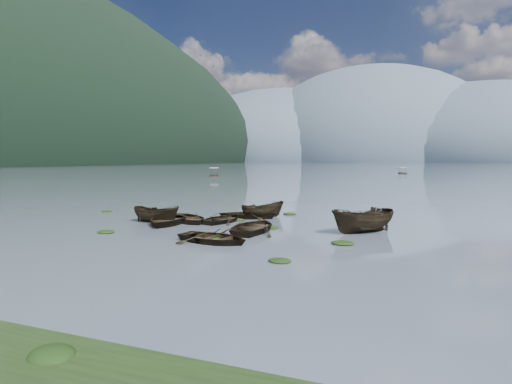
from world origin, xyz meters
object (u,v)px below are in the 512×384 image
(rowboat_0, at_px, (168,224))
(rowboat_3, at_px, (254,231))
(pontoon_left, at_px, (214,176))
(pontoon_centre, at_px, (403,174))

(rowboat_0, xyz_separation_m, rowboat_3, (6.98, -0.70, 0.00))
(rowboat_3, height_order, pontoon_left, pontoon_left)
(rowboat_0, distance_m, rowboat_3, 7.02)
(rowboat_0, height_order, pontoon_centre, pontoon_centre)
(rowboat_0, distance_m, pontoon_centre, 120.57)
(rowboat_0, xyz_separation_m, pontoon_centre, (15.31, 119.60, 0.00))
(rowboat_0, relative_size, pontoon_left, 0.83)
(rowboat_0, xyz_separation_m, pontoon_left, (-34.32, 76.49, 0.00))
(pontoon_left, relative_size, pontoon_centre, 1.17)
(pontoon_left, bearing_deg, pontoon_centre, 16.32)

